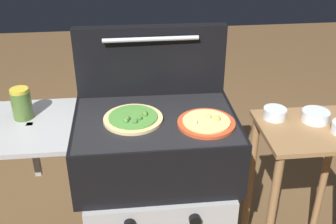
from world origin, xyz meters
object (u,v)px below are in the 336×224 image
Objects in this scene: pizza_veggie at (133,118)px; prep_table at (304,173)px; topping_bowl_near at (275,114)px; topping_bowl_middle at (315,116)px; pizza_cheese at (207,123)px; sauce_jar at (22,104)px; grill at (152,149)px.

pizza_veggie is 0.82m from prep_table.
pizza_veggie reaches higher than topping_bowl_near.
topping_bowl_middle is (0.78, 0.07, -0.08)m from pizza_veggie.
pizza_veggie is 0.78m from topping_bowl_middle.
pizza_veggie is at bearing -169.42° from topping_bowl_near.
topping_bowl_near is at bearing 27.55° from pizza_cheese.
prep_table is at bearing -36.00° from topping_bowl_near.
pizza_cheese is at bearing -12.64° from pizza_veggie.
pizza_veggie is 0.28× the size of prep_table.
topping_bowl_middle reaches higher than prep_table.
sauce_jar is at bearing -177.49° from topping_bowl_near.
grill is 0.54m from sauce_jar.
sauce_jar is at bearing -179.83° from topping_bowl_middle.
topping_bowl_near is 0.86× the size of topping_bowl_middle.
topping_bowl_middle is at bearing 0.17° from sauce_jar.
grill is 0.55m from topping_bowl_near.
pizza_cheese is at bearing -19.94° from grill.
pizza_cheese reaches higher than pizza_veggie.
grill is at bearing -6.56° from sauce_jar.
grill is 8.22× the size of topping_bowl_middle.
pizza_cheese is at bearing -165.07° from topping_bowl_middle.
topping_bowl_middle is (0.70, 0.06, 0.07)m from grill.
sauce_jar is 1.23m from prep_table.
pizza_cheese is 0.53m from topping_bowl_middle.
sauce_jar is 1.06× the size of topping_bowl_middle.
prep_table is (0.47, 0.08, -0.34)m from pizza_cheese.
topping_bowl_near is at bearing 144.00° from prep_table.
pizza_veggie is (-0.27, 0.06, 0.00)m from pizza_cheese.
pizza_veggie reaches higher than topping_bowl_middle.
grill is 4.36× the size of pizza_cheese.
pizza_veggie is at bearing -178.76° from prep_table.
sauce_jar is at bearing 177.42° from prep_table.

